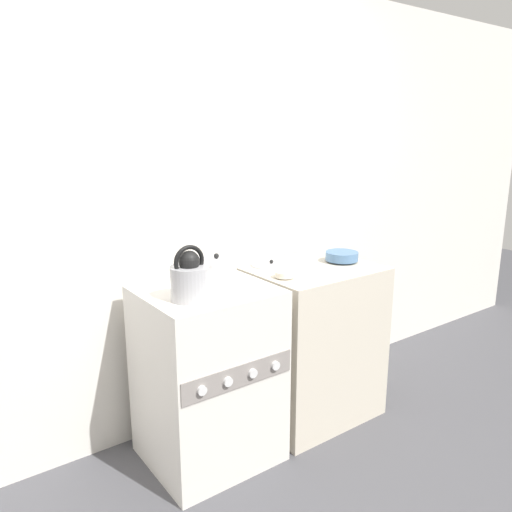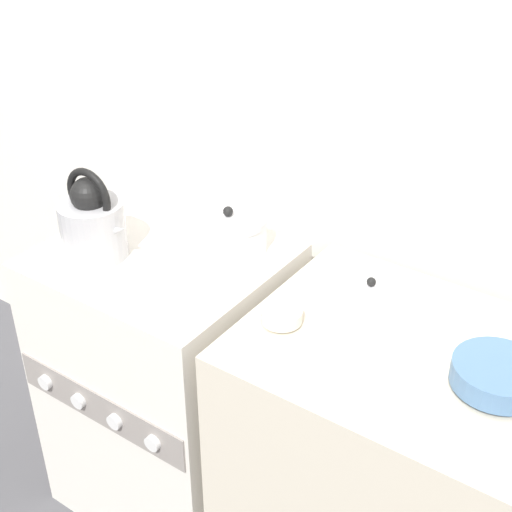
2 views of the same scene
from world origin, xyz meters
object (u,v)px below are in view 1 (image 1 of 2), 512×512
(kettle, at_px, (190,278))
(small_ceramic_bowl, at_px, (284,274))
(stove, at_px, (208,375))
(loose_pot_lid, at_px, (271,264))
(enamel_bowl, at_px, (342,256))
(cooking_pot, at_px, (217,268))

(kettle, xyz_separation_m, small_ceramic_bowl, (0.58, 0.04, -0.09))
(stove, xyz_separation_m, small_ceramic_bowl, (0.44, -0.07, 0.47))
(kettle, height_order, loose_pot_lid, kettle)
(small_ceramic_bowl, bearing_deg, enamel_bowl, 7.48)
(kettle, bearing_deg, cooking_pot, 39.03)
(stove, relative_size, enamel_bowl, 4.75)
(kettle, relative_size, small_ceramic_bowl, 2.57)
(stove, xyz_separation_m, cooking_pot, (0.14, 0.13, 0.51))
(cooking_pot, relative_size, small_ceramic_bowl, 2.14)
(cooking_pot, bearing_deg, enamel_bowl, -9.12)
(cooking_pot, height_order, enamel_bowl, cooking_pot)
(stove, height_order, loose_pot_lid, loose_pot_lid)
(cooking_pot, distance_m, enamel_bowl, 0.80)
(stove, bearing_deg, cooking_pot, 41.75)
(cooking_pot, bearing_deg, loose_pot_lid, 8.05)
(kettle, bearing_deg, stove, 36.04)
(stove, distance_m, small_ceramic_bowl, 0.65)
(cooking_pot, bearing_deg, kettle, -140.97)
(stove, height_order, small_ceramic_bowl, small_ceramic_bowl)
(enamel_bowl, xyz_separation_m, small_ceramic_bowl, (-0.49, -0.06, -0.01))
(stove, relative_size, kettle, 3.60)
(stove, bearing_deg, kettle, -143.96)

